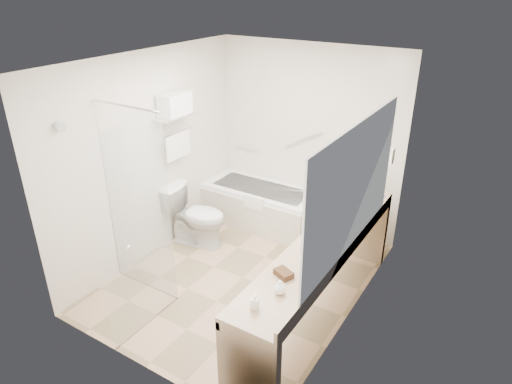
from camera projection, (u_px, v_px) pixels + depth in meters
The scene contains 25 objects.
floor at pixel (243, 278), 5.38m from camera, with size 3.20×3.20×0.00m, color tan.
ceiling at pixel (239, 60), 4.30m from camera, with size 2.60×3.20×0.10m, color white.
wall_back at pixel (308, 139), 6.06m from camera, with size 2.60×0.10×2.50m, color beige.
wall_front at pixel (129, 251), 3.62m from camera, with size 2.60×0.10×2.50m, color beige.
wall_left at pixel (151, 158), 5.46m from camera, with size 0.10×3.20×2.50m, color beige.
wall_right at pixel (358, 212), 4.22m from camera, with size 0.10×3.20×2.50m, color beige.
bathtub at pixel (261, 206), 6.45m from camera, with size 1.60×0.73×0.59m.
grab_bar_short at pixel (246, 148), 6.62m from camera, with size 0.03×0.03×0.40m, color silver.
grab_bar_long at pixel (303, 140), 6.06m from camera, with size 0.03×0.03×0.60m, color silver.
shower_enclosure at pixel (137, 217), 4.51m from camera, with size 0.96×0.91×2.11m.
towel_shelf at pixel (175, 111), 5.45m from camera, with size 0.24×0.55×0.81m.
vanity_counter at pixel (320, 265), 4.50m from camera, with size 0.55×2.70×0.95m.
sink at pixel (340, 233), 4.71m from camera, with size 0.40×0.52×0.14m, color white.
faucet at pixel (354, 227), 4.60m from camera, with size 0.03×0.03×0.14m, color silver.
mirror at pixel (354, 188), 3.98m from camera, with size 0.02×2.00×1.20m, color silver.
hairdryer_unit at pixel (390, 156), 4.96m from camera, with size 0.08×0.10×0.18m, color white.
toilet at pixel (196, 216), 5.93m from camera, with size 0.45×0.81×0.79m, color white.
amenity_basket at pixel (284, 273), 3.98m from camera, with size 0.16×0.11×0.05m, color #442A18.
soap_bottle_a at pixel (255, 305), 3.59m from camera, with size 0.06×0.13×0.06m, color white.
soap_bottle_b at pixel (280, 289), 3.75m from camera, with size 0.10×0.12×0.10m, color white.
water_bottle_left at pixel (351, 193), 5.28m from camera, with size 0.06×0.06×0.20m.
water_bottle_mid at pixel (355, 207), 4.98m from camera, with size 0.06×0.06×0.18m.
water_bottle_right at pixel (363, 191), 5.35m from camera, with size 0.06×0.06×0.19m.
drinking_glass_near at pixel (339, 216), 4.87m from camera, with size 0.08×0.08×0.10m, color silver.
drinking_glass_far at pixel (334, 226), 4.69m from camera, with size 0.08×0.08×0.10m, color silver.
Camera 1 is at (2.47, -3.66, 3.24)m, focal length 32.00 mm.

